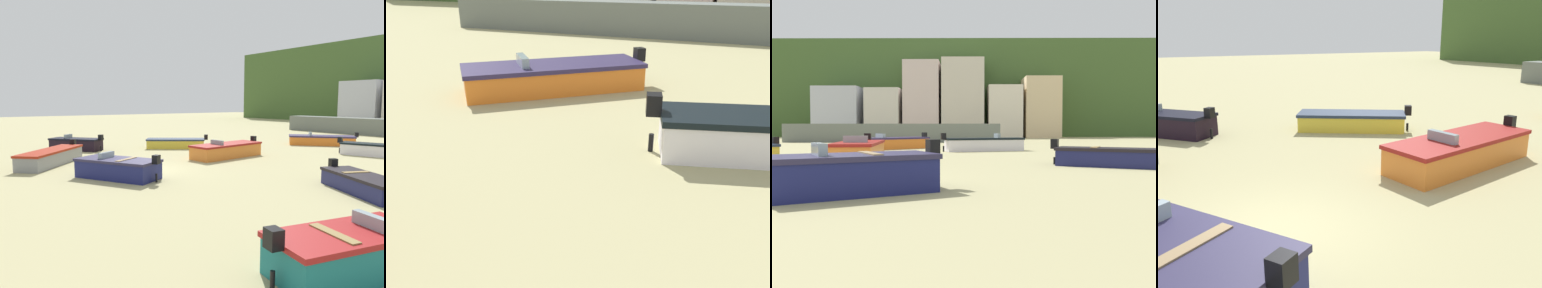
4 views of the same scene
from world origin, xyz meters
TOP-DOWN VIEW (x-y plane):
  - ground_plane at (0.00, 0.00)m, footprint 160.00×160.00m
  - harbor_pier at (-3.64, 30.00)m, footprint 20.99×2.40m
  - townhouse_far_left at (-13.96, 47.16)m, footprint 6.07×6.33m
  - boat_orange_0 at (-1.00, 6.59)m, footprint 2.21×5.51m
  - boat_navy_1 at (9.19, 4.86)m, footprint 4.19×2.95m
  - boat_grey_2 at (-4.71, -3.51)m, footprint 4.86×4.66m
  - boat_yellow_3 at (-6.85, 6.40)m, footprint 3.87×4.53m
  - boat_orange_4 at (-1.52, 17.54)m, footprint 5.11×4.77m
  - boat_teal_5 at (12.67, -1.93)m, footprint 2.27×3.89m
  - boat_navy_6 at (0.95, -1.90)m, footprint 4.32×3.43m
  - boat_black_7 at (-10.13, -0.36)m, footprint 3.90×3.53m
  - boat_white_8 at (4.76, 15.05)m, footprint 5.32×2.62m

SIDE VIEW (x-z plane):
  - ground_plane at x=0.00m, z-range 0.00..0.00m
  - boat_navy_1 at x=9.19m, z-range -0.15..0.90m
  - boat_yellow_3 at x=-6.85m, z-range -0.15..0.92m
  - boat_orange_4 at x=-1.52m, z-range -0.15..0.97m
  - boat_white_8 at x=4.76m, z-range -0.15..1.01m
  - boat_grey_2 at x=-4.71m, z-range -0.15..1.04m
  - boat_orange_0 at x=-1.00m, z-range -0.15..1.08m
  - boat_black_7 at x=-10.13m, z-range -0.15..1.08m
  - boat_navy_6 at x=0.95m, z-range -0.15..1.10m
  - boat_teal_5 at x=12.67m, z-range -0.14..1.10m
  - harbor_pier at x=-3.64m, z-range 0.00..1.81m
  - townhouse_far_left at x=-13.96m, z-range 0.00..6.91m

